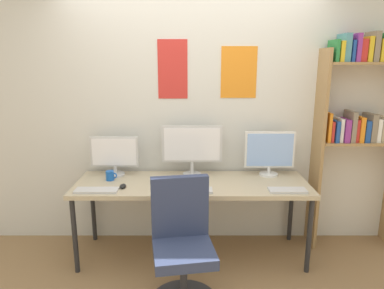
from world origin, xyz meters
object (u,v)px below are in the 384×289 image
object	(u,v)px
office_chair	(183,256)
keyboard_left	(97,190)
monitor_left	(114,155)
keyboard_center	(192,190)
desk	(192,188)
monitor_center	(192,147)
bookshelf	(358,116)
monitor_right	(270,152)
coffee_mug	(110,176)
keyboard_right	(287,190)
computer_mouse	(123,186)

from	to	relation	value
office_chair	keyboard_left	world-z (taller)	office_chair
monitor_left	keyboard_center	xyz separation A→B (m)	(0.76, -0.44, -0.20)
desk	monitor_center	xyz separation A→B (m)	(0.00, 0.21, 0.34)
monitor_center	keyboard_center	world-z (taller)	monitor_center
desk	bookshelf	xyz separation A→B (m)	(1.59, 0.23, 0.64)
desk	monitor_center	distance (m)	0.40
monitor_center	keyboard_center	bearing A→B (deg)	-90.00
bookshelf	monitor_right	distance (m)	0.90
monitor_right	monitor_left	bearing A→B (deg)	-180.00
office_chair	monitor_center	world-z (taller)	monitor_center
keyboard_center	coffee_mug	distance (m)	0.83
bookshelf	monitor_right	bearing A→B (deg)	-178.80
monitor_center	keyboard_right	size ratio (longest dim) A/B	1.80
bookshelf	monitor_left	world-z (taller)	bookshelf
bookshelf	keyboard_left	xyz separation A→B (m)	(-2.41, -0.46, -0.58)
monitor_right	keyboard_center	xyz separation A→B (m)	(-0.76, -0.44, -0.22)
monitor_left	computer_mouse	size ratio (longest dim) A/B	4.83
keyboard_left	coffee_mug	size ratio (longest dim) A/B	3.48
computer_mouse	coffee_mug	distance (m)	0.26
monitor_right	keyboard_center	size ratio (longest dim) A/B	1.37
desk	keyboard_center	xyz separation A→B (m)	(0.00, -0.23, 0.06)
office_chair	computer_mouse	bearing A→B (deg)	134.32
bookshelf	coffee_mug	world-z (taller)	bookshelf
bookshelf	monitor_center	distance (m)	1.61
keyboard_center	computer_mouse	world-z (taller)	computer_mouse
bookshelf	coffee_mug	distance (m)	2.43
monitor_right	computer_mouse	bearing A→B (deg)	-165.53
keyboard_right	computer_mouse	xyz separation A→B (m)	(-1.44, 0.09, 0.01)
computer_mouse	coffee_mug	world-z (taller)	coffee_mug
keyboard_center	keyboard_right	size ratio (longest dim) A/B	1.09
keyboard_right	monitor_left	bearing A→B (deg)	164.37
bookshelf	monitor_right	world-z (taller)	bookshelf
keyboard_left	keyboard_right	bearing A→B (deg)	0.00
monitor_left	coffee_mug	distance (m)	0.22
desk	monitor_right	bearing A→B (deg)	15.70
desk	keyboard_center	size ratio (longest dim) A/B	6.09
bookshelf	monitor_center	bearing A→B (deg)	-179.37
monitor_left	office_chair	bearing A→B (deg)	-53.06
keyboard_right	coffee_mug	size ratio (longest dim) A/B	3.05
monitor_left	monitor_right	bearing A→B (deg)	0.00
monitor_right	computer_mouse	size ratio (longest dim) A/B	5.03
desk	monitor_right	size ratio (longest dim) A/B	4.46
office_chair	monitor_left	xyz separation A→B (m)	(-0.68, 0.91, 0.55)
keyboard_left	coffee_mug	distance (m)	0.30
office_chair	coffee_mug	world-z (taller)	office_chair
keyboard_left	keyboard_right	distance (m)	1.65
computer_mouse	coffee_mug	xyz separation A→B (m)	(-0.16, 0.20, 0.03)
office_chair	keyboard_right	distance (m)	1.07
monitor_left	keyboard_left	size ratio (longest dim) A/B	1.26
keyboard_center	keyboard_right	world-z (taller)	same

